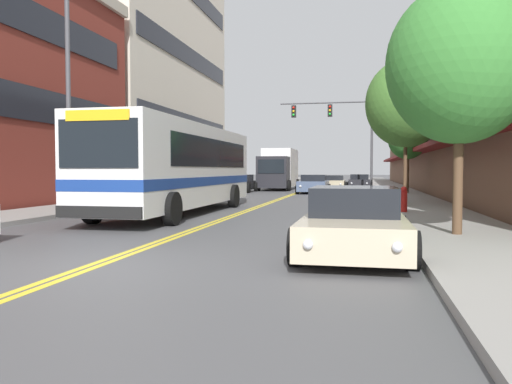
{
  "coord_description": "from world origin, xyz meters",
  "views": [
    {
      "loc": [
        4.48,
        -7.61,
        1.65
      ],
      "look_at": [
        -1.36,
        19.95,
        0.38
      ],
      "focal_mm": 35.0,
      "sensor_mm": 36.0,
      "label": 1
    }
  ],
  "objects_px": {
    "car_black_parked_left_near": "(240,184)",
    "box_truck": "(279,169)",
    "street_lamp_left_near": "(74,76)",
    "fire_hydrant": "(404,199)",
    "car_silver_parked_left_mid": "(210,187)",
    "city_bus": "(180,164)",
    "street_tree_right_near": "(460,64)",
    "car_slate_blue_moving_second": "(314,184)",
    "car_champagne_parked_right_foreground": "(354,223)",
    "car_beige_moving_lead": "(334,183)",
    "street_tree_right_mid": "(406,103)",
    "traffic_signal_mast": "(341,124)",
    "car_charcoal_parked_right_mid": "(359,182)",
    "street_tree_right_far": "(408,138)"
  },
  "relations": [
    {
      "from": "car_charcoal_parked_right_mid",
      "to": "street_tree_right_far",
      "type": "xyz_separation_m",
      "value": [
        3.07,
        -9.58,
        3.09
      ]
    },
    {
      "from": "box_truck",
      "to": "street_tree_right_far",
      "type": "xyz_separation_m",
      "value": [
        9.58,
        -6.94,
        1.99
      ]
    },
    {
      "from": "car_black_parked_left_near",
      "to": "car_beige_moving_lead",
      "type": "height_order",
      "value": "car_black_parked_left_near"
    },
    {
      "from": "city_bus",
      "to": "street_tree_right_near",
      "type": "distance_m",
      "value": 10.77
    },
    {
      "from": "traffic_signal_mast",
      "to": "street_lamp_left_near",
      "type": "distance_m",
      "value": 24.35
    },
    {
      "from": "car_black_parked_left_near",
      "to": "box_truck",
      "type": "height_order",
      "value": "box_truck"
    },
    {
      "from": "street_lamp_left_near",
      "to": "street_tree_right_far",
      "type": "bearing_deg",
      "value": 55.81
    },
    {
      "from": "street_tree_right_mid",
      "to": "car_black_parked_left_near",
      "type": "bearing_deg",
      "value": 130.7
    },
    {
      "from": "car_champagne_parked_right_foreground",
      "to": "car_charcoal_parked_right_mid",
      "type": "bearing_deg",
      "value": 90.08
    },
    {
      "from": "car_silver_parked_left_mid",
      "to": "street_lamp_left_near",
      "type": "xyz_separation_m",
      "value": [
        -0.74,
        -12.95,
        4.2
      ]
    },
    {
      "from": "car_slate_blue_moving_second",
      "to": "fire_hydrant",
      "type": "xyz_separation_m",
      "value": [
        4.76,
        -16.7,
        -0.01
      ]
    },
    {
      "from": "city_bus",
      "to": "street_tree_right_near",
      "type": "xyz_separation_m",
      "value": [
        8.92,
        -5.63,
        2.22
      ]
    },
    {
      "from": "car_black_parked_left_near",
      "to": "traffic_signal_mast",
      "type": "relative_size",
      "value": 0.62
    },
    {
      "from": "street_lamp_left_near",
      "to": "car_black_parked_left_near",
      "type": "bearing_deg",
      "value": 87.77
    },
    {
      "from": "car_black_parked_left_near",
      "to": "traffic_signal_mast",
      "type": "bearing_deg",
      "value": 20.2
    },
    {
      "from": "city_bus",
      "to": "car_black_parked_left_near",
      "type": "relative_size",
      "value": 2.69
    },
    {
      "from": "city_bus",
      "to": "car_beige_moving_lead",
      "type": "distance_m",
      "value": 24.79
    },
    {
      "from": "car_charcoal_parked_right_mid",
      "to": "car_beige_moving_lead",
      "type": "xyz_separation_m",
      "value": [
        -2.05,
        -1.02,
        -0.04
      ]
    },
    {
      "from": "traffic_signal_mast",
      "to": "street_lamp_left_near",
      "type": "xyz_separation_m",
      "value": [
        -7.96,
        -23.01,
        -0.26
      ]
    },
    {
      "from": "car_silver_parked_left_mid",
      "to": "car_champagne_parked_right_foreground",
      "type": "relative_size",
      "value": 0.95
    },
    {
      "from": "car_charcoal_parked_right_mid",
      "to": "street_lamp_left_near",
      "type": "xyz_separation_m",
      "value": [
        -9.37,
        -27.88,
        4.2
      ]
    },
    {
      "from": "car_champagne_parked_right_foreground",
      "to": "car_beige_moving_lead",
      "type": "relative_size",
      "value": 1.08
    },
    {
      "from": "car_beige_moving_lead",
      "to": "street_tree_right_mid",
      "type": "xyz_separation_m",
      "value": [
        4.14,
        -18.9,
        4.05
      ]
    },
    {
      "from": "traffic_signal_mast",
      "to": "street_lamp_left_near",
      "type": "relative_size",
      "value": 0.86
    },
    {
      "from": "city_bus",
      "to": "street_tree_right_far",
      "type": "bearing_deg",
      "value": 58.64
    },
    {
      "from": "street_tree_right_far",
      "to": "city_bus",
      "type": "bearing_deg",
      "value": -121.36
    },
    {
      "from": "box_truck",
      "to": "street_tree_right_mid",
      "type": "height_order",
      "value": "street_tree_right_mid"
    },
    {
      "from": "street_lamp_left_near",
      "to": "street_tree_right_near",
      "type": "relative_size",
      "value": 1.42
    },
    {
      "from": "car_slate_blue_moving_second",
      "to": "street_tree_right_near",
      "type": "height_order",
      "value": "street_tree_right_near"
    },
    {
      "from": "car_slate_blue_moving_second",
      "to": "street_tree_right_far",
      "type": "distance_m",
      "value": 7.04
    },
    {
      "from": "car_beige_moving_lead",
      "to": "street_tree_right_mid",
      "type": "height_order",
      "value": "street_tree_right_mid"
    },
    {
      "from": "traffic_signal_mast",
      "to": "street_tree_right_near",
      "type": "height_order",
      "value": "traffic_signal_mast"
    },
    {
      "from": "car_black_parked_left_near",
      "to": "fire_hydrant",
      "type": "distance_m",
      "value": 20.17
    },
    {
      "from": "street_lamp_left_near",
      "to": "fire_hydrant",
      "type": "relative_size",
      "value": 9.06
    },
    {
      "from": "car_silver_parked_left_mid",
      "to": "car_beige_moving_lead",
      "type": "xyz_separation_m",
      "value": [
        6.58,
        13.91,
        -0.04
      ]
    },
    {
      "from": "car_slate_blue_moving_second",
      "to": "fire_hydrant",
      "type": "height_order",
      "value": "car_slate_blue_moving_second"
    },
    {
      "from": "car_slate_blue_moving_second",
      "to": "box_truck",
      "type": "distance_m",
      "value": 6.61
    },
    {
      "from": "car_champagne_parked_right_foreground",
      "to": "street_lamp_left_near",
      "type": "bearing_deg",
      "value": 149.69
    },
    {
      "from": "car_champagne_parked_right_foreground",
      "to": "car_charcoal_parked_right_mid",
      "type": "relative_size",
      "value": 1.07
    },
    {
      "from": "car_champagne_parked_right_foreground",
      "to": "traffic_signal_mast",
      "type": "bearing_deg",
      "value": 92.91
    },
    {
      "from": "car_black_parked_left_near",
      "to": "street_lamp_left_near",
      "type": "height_order",
      "value": "street_lamp_left_near"
    },
    {
      "from": "car_champagne_parked_right_foreground",
      "to": "fire_hydrant",
      "type": "relative_size",
      "value": 5.03
    },
    {
      "from": "car_beige_moving_lead",
      "to": "car_black_parked_left_near",
      "type": "bearing_deg",
      "value": -135.14
    },
    {
      "from": "car_beige_moving_lead",
      "to": "fire_hydrant",
      "type": "relative_size",
      "value": 4.67
    },
    {
      "from": "city_bus",
      "to": "street_tree_right_near",
      "type": "bearing_deg",
      "value": -32.25
    },
    {
      "from": "city_bus",
      "to": "car_silver_parked_left_mid",
      "type": "distance_m",
      "value": 10.71
    },
    {
      "from": "car_beige_moving_lead",
      "to": "box_truck",
      "type": "distance_m",
      "value": 4.88
    },
    {
      "from": "car_black_parked_left_near",
      "to": "car_beige_moving_lead",
      "type": "relative_size",
      "value": 1.04
    },
    {
      "from": "city_bus",
      "to": "street_tree_right_far",
      "type": "height_order",
      "value": "street_tree_right_far"
    },
    {
      "from": "car_champagne_parked_right_foreground",
      "to": "traffic_signal_mast",
      "type": "distance_m",
      "value": 28.89
    }
  ]
}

